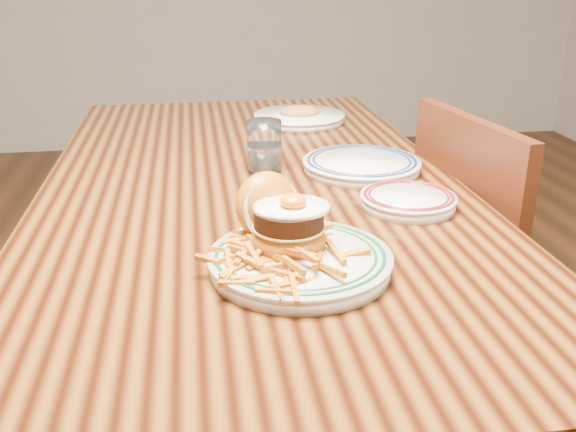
{
  "coord_description": "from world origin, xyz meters",
  "views": [
    {
      "loc": [
        -0.11,
        -1.26,
        1.18
      ],
      "look_at": [
        0.02,
        -0.39,
        0.82
      ],
      "focal_mm": 40.0,
      "sensor_mm": 36.0,
      "label": 1
    }
  ],
  "objects": [
    {
      "name": "far_plate",
      "position": [
        0.18,
        0.49,
        0.77
      ],
      "size": [
        0.25,
        0.25,
        0.05
      ],
      "rotation": [
        0.0,
        0.0,
        0.09
      ],
      "color": "silver",
      "rests_on": "table"
    },
    {
      "name": "water_glass",
      "position": [
        0.03,
        0.06,
        0.8
      ],
      "size": [
        0.07,
        0.07,
        0.11
      ],
      "color": "white",
      "rests_on": "table"
    },
    {
      "name": "table",
      "position": [
        0.0,
        0.0,
        0.66
      ],
      "size": [
        0.85,
        1.6,
        0.75
      ],
      "color": "black",
      "rests_on": "floor"
    },
    {
      "name": "main_plate",
      "position": [
        0.02,
        -0.41,
        0.79
      ],
      "size": [
        0.27,
        0.29,
        0.13
      ],
      "rotation": [
        0.0,
        0.0,
        0.38
      ],
      "color": "silver",
      "rests_on": "table"
    },
    {
      "name": "side_plate",
      "position": [
        0.27,
        -0.2,
        0.77
      ],
      "size": [
        0.18,
        0.18,
        0.03
      ],
      "rotation": [
        0.0,
        0.0,
        -0.16
      ],
      "color": "silver",
      "rests_on": "table"
    },
    {
      "name": "rear_plate",
      "position": [
        0.24,
        0.03,
        0.77
      ],
      "size": [
        0.25,
        0.25,
        0.03
      ],
      "rotation": [
        0.0,
        0.0,
        -0.33
      ],
      "color": "silver",
      "rests_on": "table"
    },
    {
      "name": "chair_right",
      "position": [
        0.56,
        -0.05,
        0.47
      ],
      "size": [
        0.46,
        0.46,
        0.88
      ],
      "rotation": [
        0.0,
        0.0,
        3.28
      ],
      "color": "#401A0D",
      "rests_on": "floor"
    }
  ]
}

